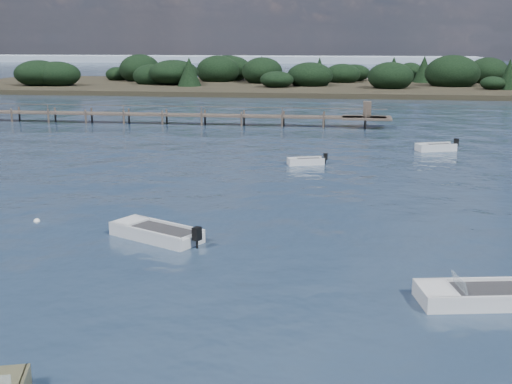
# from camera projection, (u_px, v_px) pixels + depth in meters

# --- Properties ---
(ground) EXTENTS (400.00, 400.00, 0.00)m
(ground) POSITION_uv_depth(u_px,v_px,m) (330.00, 114.00, 78.26)
(ground) COLOR #19273A
(ground) RESTS_ON ground
(dinghy_mid_white_a) EXTENTS (5.34, 2.69, 1.23)m
(dinghy_mid_white_a) POSITION_uv_depth(u_px,v_px,m) (488.00, 298.00, 22.28)
(dinghy_mid_white_a) COLOR silver
(dinghy_mid_white_a) RESTS_ON ground
(tender_far_grey_b) EXTENTS (3.60, 2.27, 1.21)m
(tender_far_grey_b) POSITION_uv_depth(u_px,v_px,m) (436.00, 149.00, 52.48)
(tender_far_grey_b) COLOR silver
(tender_far_grey_b) RESTS_ON ground
(dinghy_mid_grey) EXTENTS (4.75, 3.54, 1.22)m
(dinghy_mid_grey) POSITION_uv_depth(u_px,v_px,m) (156.00, 235.00, 29.43)
(dinghy_mid_grey) COLOR silver
(dinghy_mid_grey) RESTS_ON ground
(tender_far_white) EXTENTS (2.98, 1.78, 1.00)m
(tender_far_white) POSITION_uv_depth(u_px,v_px,m) (306.00, 163.00, 46.73)
(tender_far_white) COLOR silver
(tender_far_white) RESTS_ON ground
(buoy_c) EXTENTS (0.32, 0.32, 0.32)m
(buoy_c) POSITION_uv_depth(u_px,v_px,m) (37.00, 221.00, 32.21)
(buoy_c) COLOR white
(buoy_c) RESTS_ON ground
(jetty) EXTENTS (64.50, 3.20, 3.40)m
(jetty) POSITION_uv_depth(u_px,v_px,m) (126.00, 114.00, 69.39)
(jetty) COLOR #50443A
(jetty) RESTS_ON ground
(far_headland) EXTENTS (190.00, 40.00, 5.80)m
(far_headland) POSITION_uv_depth(u_px,v_px,m) (479.00, 79.00, 112.97)
(far_headland) COLOR black
(far_headland) RESTS_ON ground
(distant_haze) EXTENTS (280.00, 20.00, 2.40)m
(distant_haze) POSITION_uv_depth(u_px,v_px,m) (114.00, 62.00, 254.09)
(distant_haze) COLOR #96A6BA
(distant_haze) RESTS_ON ground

